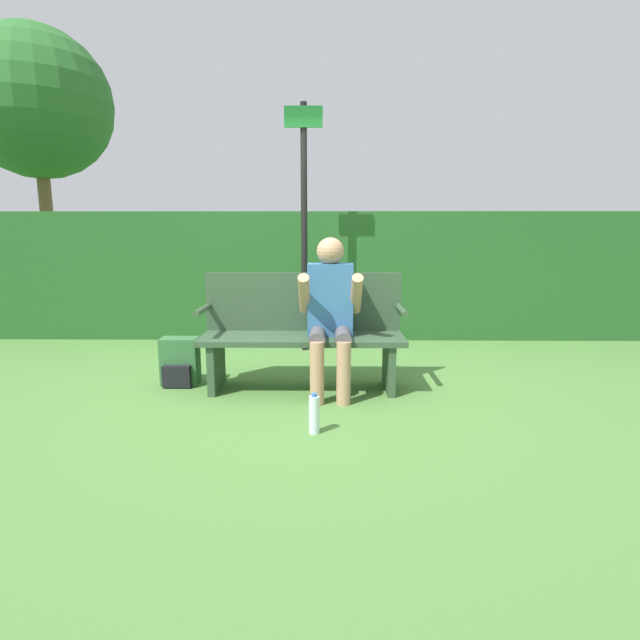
# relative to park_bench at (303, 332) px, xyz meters

# --- Properties ---
(ground_plane) EXTENTS (40.00, 40.00, 0.00)m
(ground_plane) POSITION_rel_park_bench_xyz_m (0.00, -0.08, -0.48)
(ground_plane) COLOR #4C7A38
(hedge_back) EXTENTS (12.00, 0.46, 1.55)m
(hedge_back) POSITION_rel_park_bench_xyz_m (0.00, 2.07, 0.30)
(hedge_back) COLOR #235623
(hedge_back) RESTS_ON ground
(park_bench) EXTENTS (1.70, 0.50, 0.97)m
(park_bench) POSITION_rel_park_bench_xyz_m (0.00, 0.00, 0.00)
(park_bench) COLOR #334C33
(park_bench) RESTS_ON ground
(person_seated) EXTENTS (0.51, 0.58, 1.27)m
(person_seated) POSITION_rel_park_bench_xyz_m (0.23, -0.12, 0.23)
(person_seated) COLOR #336699
(person_seated) RESTS_ON ground
(backpack) EXTENTS (0.32, 0.24, 0.41)m
(backpack) POSITION_rel_park_bench_xyz_m (-1.08, 0.05, -0.28)
(backpack) COLOR #336638
(backpack) RESTS_ON ground
(water_bottle) EXTENTS (0.07, 0.07, 0.28)m
(water_bottle) POSITION_rel_park_bench_xyz_m (0.12, -1.01, -0.35)
(water_bottle) COLOR silver
(water_bottle) RESTS_ON ground
(signpost) EXTENTS (0.40, 0.09, 2.64)m
(signpost) POSITION_rel_park_bench_xyz_m (-0.04, 1.34, 1.00)
(signpost) COLOR black
(signpost) RESTS_ON ground
(parked_car) EXTENTS (1.77, 4.45, 1.37)m
(parked_car) POSITION_rel_park_bench_xyz_m (4.72, 11.30, 0.17)
(parked_car) COLOR black
(parked_car) RESTS_ON ground
(tree) EXTENTS (2.47, 2.47, 4.66)m
(tree) POSITION_rel_park_bench_xyz_m (-4.68, 4.66, 2.93)
(tree) COLOR brown
(tree) RESTS_ON ground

